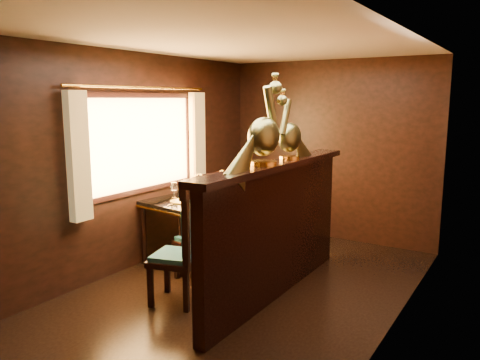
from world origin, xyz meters
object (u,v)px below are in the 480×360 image
Objects in this scene: dining_table at (198,203)px; chair_left at (186,238)px; peacock_left at (264,119)px; peacock_right at (290,125)px; chair_right at (206,225)px.

dining_table is 1.12× the size of chair_left.
peacock_left is (1.37, -0.78, 1.08)m from dining_table.
peacock_right is (0.63, 0.89, 1.06)m from chair_left.
dining_table is 1.36m from chair_left.
peacock_left is (0.63, 0.36, 1.13)m from chair_left.
chair_left is 0.58m from chair_right.
chair_right is 1.44× the size of peacock_left.
peacock_right is at bearing 33.24° from chair_right.
peacock_left is 0.54m from peacock_right.
peacock_left reaches higher than dining_table.
chair_right is at bearing 166.48° from peacock_left.
peacock_left is 1.20× the size of peacock_right.
peacock_right is (0.00, 0.53, -0.07)m from peacock_left.
chair_right is 1.42m from peacock_left.
peacock_right reaches higher than chair_right.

